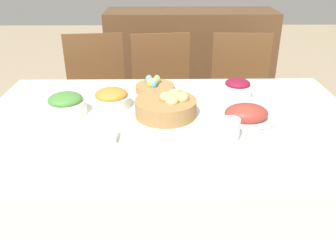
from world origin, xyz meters
TOP-DOWN VIEW (x-y plane):
  - ground_plane at (0.00, 0.00)m, footprint 12.00×12.00m
  - dining_table at (0.00, 0.00)m, footprint 1.79×1.13m
  - chair_far_right at (0.53, 0.89)m, footprint 0.44×0.44m
  - chair_far_left at (-0.51, 0.89)m, footprint 0.46×0.46m
  - chair_far_center at (-0.03, 0.89)m, footprint 0.47×0.47m
  - sideboard at (0.21, 1.66)m, footprint 1.47×0.44m
  - bread_basket at (-0.01, 0.05)m, footprint 0.29×0.29m
  - egg_basket at (-0.07, 0.37)m, footprint 0.22×0.22m
  - ham_platter at (0.36, -0.01)m, footprint 0.31×0.22m
  - carrot_bowl at (-0.29, 0.16)m, footprint 0.19×0.19m
  - beet_salad_bowl at (0.37, 0.29)m, footprint 0.16×0.16m
  - green_salad_bowl at (-0.49, 0.08)m, footprint 0.19×0.19m
  - dinner_plate at (-0.01, -0.36)m, footprint 0.27×0.27m
  - fork at (-0.16, -0.36)m, footprint 0.01×0.18m
  - knife at (0.15, -0.36)m, footprint 0.01×0.18m
  - spoon at (0.18, -0.36)m, footprint 0.01×0.18m
  - drinking_cup at (0.25, -0.19)m, footprint 0.08×0.08m
  - butter_dish at (-0.28, -0.19)m, footprint 0.12×0.08m

SIDE VIEW (x-z plane):
  - ground_plane at x=0.00m, z-range 0.00..0.00m
  - dining_table at x=0.00m, z-range 0.00..0.72m
  - sideboard at x=0.21m, z-range 0.00..0.96m
  - chair_far_right at x=0.53m, z-range 0.04..0.95m
  - chair_far_left at x=-0.51m, z-range 0.04..0.95m
  - chair_far_center at x=-0.03m, z-range 0.04..0.95m
  - fork at x=-0.16m, z-range 0.72..0.73m
  - knife at x=0.15m, z-range 0.72..0.73m
  - spoon at x=0.18m, z-range 0.72..0.73m
  - dinner_plate at x=-0.01m, z-range 0.72..0.73m
  - butter_dish at x=-0.28m, z-range 0.72..0.75m
  - egg_basket at x=-0.07m, z-range 0.71..0.79m
  - ham_platter at x=0.36m, z-range 0.71..0.80m
  - carrot_bowl at x=-0.29m, z-range 0.72..0.81m
  - bread_basket at x=-0.01m, z-range 0.71..0.83m
  - drinking_cup at x=0.25m, z-range 0.72..0.82m
  - beet_salad_bowl at x=0.37m, z-range 0.72..0.82m
  - green_salad_bowl at x=-0.49m, z-range 0.72..0.82m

